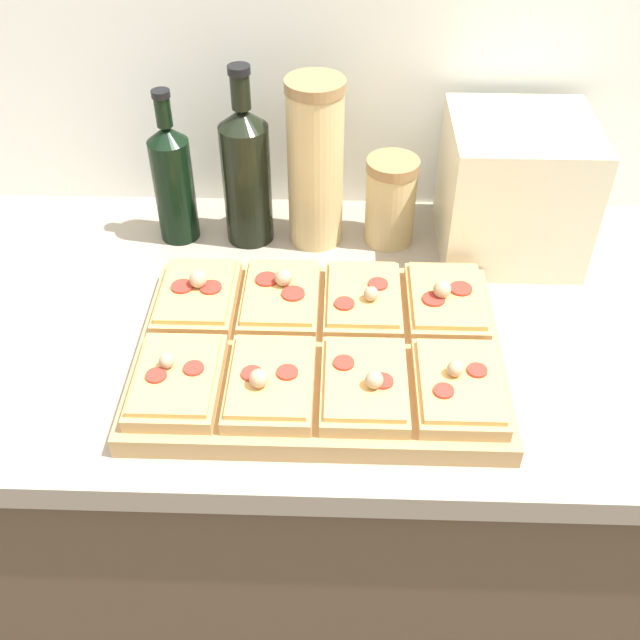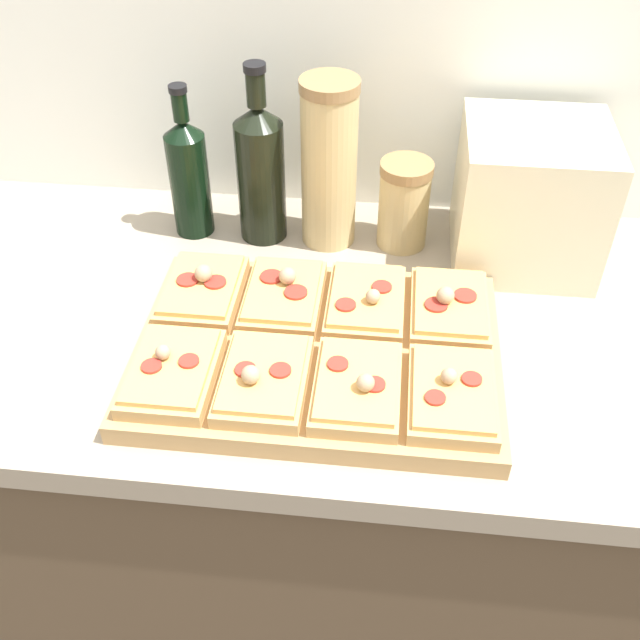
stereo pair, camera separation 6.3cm
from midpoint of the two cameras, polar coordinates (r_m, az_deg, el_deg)
wall_back at (r=1.29m, az=0.77°, el=22.11°), size 6.00×0.06×2.50m
kitchen_counter at (r=1.48m, az=0.19°, el=-13.35°), size 2.63×0.67×0.93m
cutting_board at (r=1.05m, az=-1.77°, el=-2.57°), size 0.50×0.36×0.03m
pizza_slice_back_left at (r=1.12m, az=-10.90°, el=1.84°), size 0.11×0.16×0.05m
pizza_slice_back_midleft at (r=1.10m, az=-4.70°, el=1.75°), size 0.11×0.16×0.05m
pizza_slice_back_midright at (r=1.10m, az=1.64°, el=1.58°), size 0.11×0.16×0.05m
pizza_slice_back_right at (r=1.10m, az=7.95°, el=1.46°), size 0.11×0.16×0.05m
pizza_slice_front_left at (r=1.00m, az=-12.65°, el=-4.46°), size 0.11×0.16×0.05m
pizza_slice_front_midleft at (r=0.97m, az=-5.69°, el=-4.73°), size 0.11×0.16×0.05m
pizza_slice_front_midright at (r=0.97m, az=1.54°, el=-4.91°), size 0.11×0.16×0.05m
pizza_slice_front_right at (r=0.98m, az=8.70°, el=-5.01°), size 0.11×0.16×0.05m
olive_oil_bottle at (r=1.28m, az=-12.54°, el=10.31°), size 0.07×0.07×0.26m
wine_bottle at (r=1.25m, az=-7.10°, el=11.03°), size 0.08×0.08×0.30m
grain_jar_tall at (r=1.23m, az=-1.86°, el=11.75°), size 0.09×0.09×0.28m
grain_jar_short at (r=1.26m, az=3.96°, el=9.02°), size 0.09×0.09×0.15m
toaster_oven at (r=1.25m, az=13.17°, el=9.73°), size 0.25×0.22×0.22m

